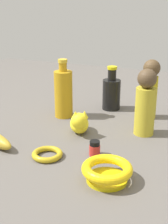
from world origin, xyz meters
TOP-DOWN VIEW (x-y plane):
  - ground at (0.00, 0.00)m, footprint 2.00×2.00m
  - bottle_short at (0.02, 0.25)m, footprint 0.07×0.07m
  - cat_figurine at (-0.01, -0.02)m, footprint 0.10×0.12m
  - bottle_tall at (-0.13, 0.11)m, footprint 0.07×0.07m
  - nail_polish_jar at (0.09, -0.14)m, footprint 0.03×0.03m
  - bangle at (-0.03, -0.20)m, footprint 0.09×0.09m
  - person_figure_adult at (0.17, 0.22)m, footprint 0.07×0.07m
  - person_figure_child at (0.19, 0.06)m, footprint 0.07×0.07m
  - bowl at (0.17, -0.26)m, footprint 0.13×0.13m

SIDE VIEW (x-z plane):
  - ground at x=0.00m, z-range 0.00..0.00m
  - bangle at x=-0.03m, z-range 0.00..0.02m
  - nail_polish_jar at x=0.09m, z-range 0.00..0.04m
  - bowl at x=0.17m, z-range 0.00..0.05m
  - cat_figurine at x=-0.01m, z-range -0.01..0.08m
  - bottle_short at x=0.02m, z-range -0.02..0.16m
  - bottle_tall at x=-0.13m, z-range -0.02..0.20m
  - person_figure_child at x=0.19m, z-range 0.00..0.22m
  - person_figure_adult at x=0.17m, z-range 0.01..0.23m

